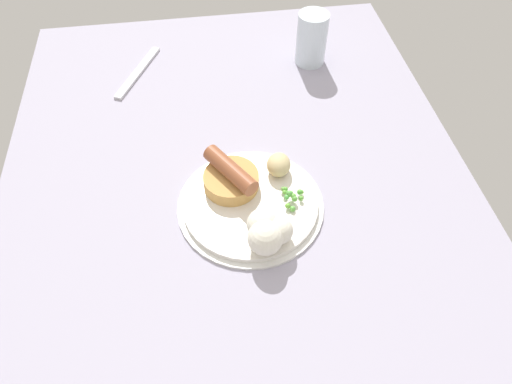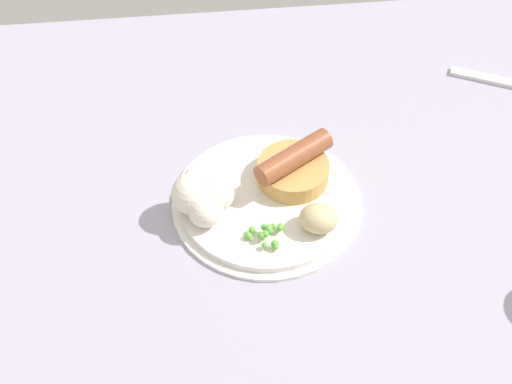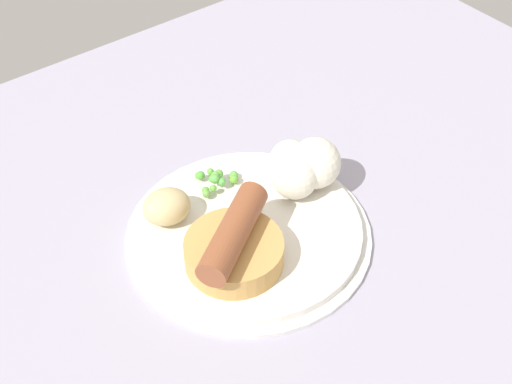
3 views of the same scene
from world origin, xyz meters
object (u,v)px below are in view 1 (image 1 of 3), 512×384
dinner_plate (251,204)px  fork (138,72)px  pea_pile (292,196)px  cauliflower_floret (268,232)px  sausage_pudding (231,179)px  potato_chunk_1 (279,165)px  drinking_glass (312,39)px

dinner_plate → fork: dinner_plate is taller
pea_pile → cauliflower_floret: 8.78cm
cauliflower_floret → fork: 50.34cm
pea_pile → cauliflower_floret: bearing=-35.8°
cauliflower_floret → sausage_pudding: bearing=-159.7°
pea_pile → fork: 46.43cm
pea_pile → potato_chunk_1: (-6.31, -0.99, 0.74)cm
pea_pile → cauliflower_floret: cauliflower_floret is taller
pea_pile → potato_chunk_1: potato_chunk_1 is taller
sausage_pudding → pea_pile: 10.05cm
pea_pile → drinking_glass: (-37.93, 11.59, 3.11)cm
pea_pile → cauliflower_floret: (7.03, -5.06, 1.44)cm
cauliflower_floret → fork: (-46.08, -19.96, -3.50)cm
cauliflower_floret → potato_chunk_1: (-13.34, 4.07, -0.70)cm
sausage_pudding → potato_chunk_1: size_ratio=2.24×
dinner_plate → drinking_glass: (-37.15, 18.06, 4.91)cm
dinner_plate → potato_chunk_1: (-5.52, 5.49, 2.54)cm
potato_chunk_1 → fork: 40.72cm
cauliflower_floret → fork: bearing=-156.6°
sausage_pudding → cauliflower_floret: size_ratio=1.37×
cauliflower_floret → fork: size_ratio=0.42×
dinner_plate → sausage_pudding: sausage_pudding is taller
potato_chunk_1 → cauliflower_floret: bearing=-17.0°
dinner_plate → drinking_glass: bearing=154.1°
cauliflower_floret → drinking_glass: size_ratio=0.69×
sausage_pudding → drinking_glass: drinking_glass is taller
dinner_plate → potato_chunk_1: 8.19cm
dinner_plate → sausage_pudding: bearing=-140.5°
dinner_plate → sausage_pudding: (-3.24, -2.67, 2.84)cm
fork → drinking_glass: 36.99cm
sausage_pudding → potato_chunk_1: sausage_pudding is taller
sausage_pudding → fork: sausage_pudding is taller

